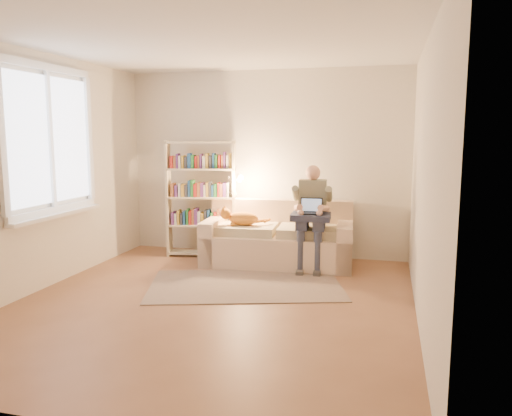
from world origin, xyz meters
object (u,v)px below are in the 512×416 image
(sofa, at_px, (278,241))
(bookshelf, at_px, (201,193))
(cat, at_px, (242,218))
(laptop, at_px, (307,209))
(person, at_px, (312,210))

(sofa, height_order, bookshelf, bookshelf)
(cat, relative_size, laptop, 2.09)
(sofa, height_order, laptop, laptop)
(cat, bearing_deg, person, -1.55)
(bookshelf, bearing_deg, laptop, -25.84)
(laptop, xyz_separation_m, bookshelf, (-1.55, 0.38, 0.12))
(cat, xyz_separation_m, bookshelf, (-0.68, 0.31, 0.28))
(sofa, xyz_separation_m, bookshelf, (-1.14, 0.16, 0.60))
(bookshelf, bearing_deg, cat, -36.74)
(person, bearing_deg, sofa, 161.69)
(laptop, height_order, bookshelf, bookshelf)
(person, relative_size, laptop, 4.55)
(cat, bearing_deg, laptop, -8.36)
(laptop, relative_size, bookshelf, 0.18)
(person, bearing_deg, bookshelf, 166.30)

